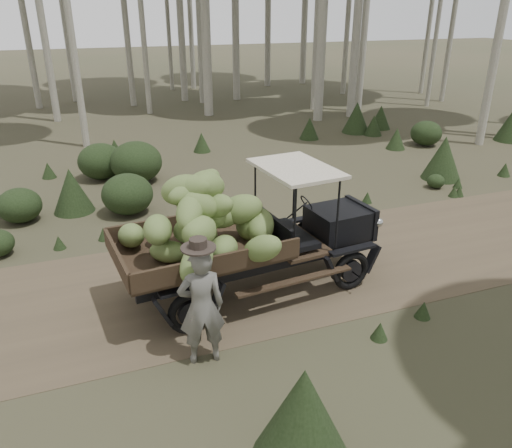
# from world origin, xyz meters

# --- Properties ---
(ground) EXTENTS (120.00, 120.00, 0.00)m
(ground) POSITION_xyz_m (0.00, 0.00, 0.00)
(ground) COLOR #473D2B
(ground) RESTS_ON ground
(dirt_track) EXTENTS (70.00, 4.00, 0.01)m
(dirt_track) POSITION_xyz_m (0.00, 0.00, 0.00)
(dirt_track) COLOR brown
(dirt_track) RESTS_ON ground
(banana_truck) EXTENTS (5.00, 2.57, 2.47)m
(banana_truck) POSITION_xyz_m (-2.83, -0.59, 1.44)
(banana_truck) COLOR black
(banana_truck) RESTS_ON ground
(farmer) EXTENTS (0.70, 0.53, 1.96)m
(farmer) POSITION_xyz_m (-3.72, -2.09, 0.93)
(farmer) COLOR #605E58
(farmer) RESTS_ON ground
(undergrowth) EXTENTS (23.77, 22.38, 1.36)m
(undergrowth) POSITION_xyz_m (0.54, 0.51, 0.54)
(undergrowth) COLOR #233319
(undergrowth) RESTS_ON ground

